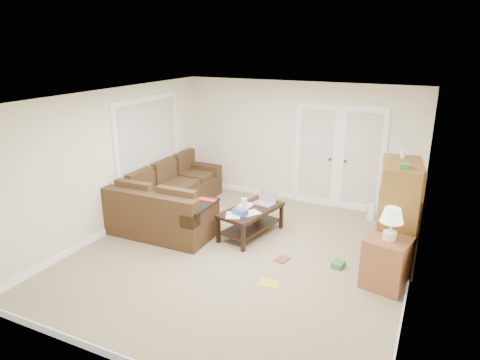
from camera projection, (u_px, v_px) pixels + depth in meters
The scene contains 17 objects.
floor at pixel (242, 254), 6.85m from camera, with size 5.50×5.50×0.00m, color tan.
ceiling at pixel (242, 97), 6.07m from camera, with size 5.00×5.50×0.02m, color white.
wall_left at pixel (113, 161), 7.47m from camera, with size 0.02×5.50×2.50m, color white.
wall_right at pixel (419, 207), 5.44m from camera, with size 0.02×5.50×2.50m, color white.
wall_back at pixel (298, 143), 8.82m from camera, with size 5.00×0.02×2.50m, color white.
wall_front at pixel (120, 261), 4.10m from camera, with size 5.00×0.02×2.50m, color white.
baseboards at pixel (242, 252), 6.83m from camera, with size 5.00×5.50×0.10m, color white, non-canonical shape.
french_doors at pixel (338, 158), 8.51m from camera, with size 1.80×0.05×2.13m.
window_left at pixel (148, 134), 8.22m from camera, with size 0.05×1.92×1.42m.
sectional_sofa at pixel (169, 201), 8.15m from camera, with size 1.91×2.82×0.87m.
coffee_table at pixel (252, 220), 7.45m from camera, with size 0.86×1.33×0.84m.
tv_armoire at pixel (397, 214), 6.34m from camera, with size 0.68×1.06×1.72m.
side_cabinet at pixel (387, 259), 5.85m from camera, with size 0.66×0.66×1.17m.
space_heater at pixel (371, 212), 8.14m from camera, with size 0.12×0.10×0.31m, color white.
floor_magazine at pixel (269, 283), 6.03m from camera, with size 0.29×0.23×0.01m, color yellow.
floor_greenbox at pixel (338, 264), 6.46m from camera, with size 0.16×0.21×0.08m, color #3A8144.
floor_book at pixel (277, 258), 6.72m from camera, with size 0.18×0.24×0.02m, color brown.
Camera 1 is at (2.60, -5.56, 3.27)m, focal length 32.00 mm.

